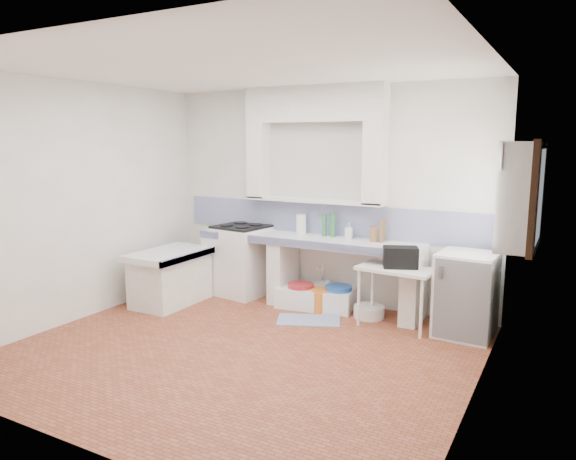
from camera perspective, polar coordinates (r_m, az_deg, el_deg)
The scene contains 36 objects.
floor at distance 5.58m, azimuth -5.04°, elevation -12.73°, with size 4.50×4.50×0.00m, color #974C33.
ceiling at distance 5.21m, azimuth -5.50°, elevation 17.08°, with size 4.50×4.50×0.00m, color white.
wall_back at distance 6.96m, azimuth 3.95°, elevation 3.64°, with size 4.50×4.50×0.00m, color white.
wall_front at distance 3.75m, azimuth -22.51°, elevation -2.15°, with size 4.50×4.50×0.00m, color white.
wall_left at distance 6.73m, azimuth -21.43°, elevation 2.80°, with size 4.50×4.50×0.00m, color white.
wall_right at distance 4.40m, azimuth 19.93°, elevation -0.36°, with size 4.50×4.50×0.00m, color white.
alcove_mass at distance 6.86m, azimuth 2.84°, elevation 13.39°, with size 1.90×0.25×0.45m, color white.
window_frame at distance 5.53m, azimuth 23.76°, elevation 3.42°, with size 0.35×0.86×1.06m, color #351D11.
lace_valance at distance 5.53m, azimuth 22.51°, elevation 7.45°, with size 0.01×0.84×0.24m, color white.
counter_slab at distance 6.81m, azimuth 2.08°, elevation -1.07°, with size 3.00×0.60×0.08m, color white.
counter_lip at distance 6.56m, azimuth 0.99°, elevation -1.46°, with size 3.00×0.04×0.10m, color navy.
counter_pier_left at distance 7.61m, azimuth -7.43°, elevation -3.46°, with size 0.20×0.55×0.82m, color white.
counter_pier_mid at distance 7.06m, azimuth -0.49°, elevation -4.41°, with size 0.20×0.55×0.82m, color white.
counter_pier_right at distance 6.43m, azimuth 13.36°, elevation -6.09°, with size 0.20×0.55×0.82m, color white.
peninsula_top at distance 7.07m, azimuth -12.59°, elevation -2.54°, with size 0.70×1.10×0.08m, color white.
peninsula_base at distance 7.15m, azimuth -12.49°, elevation -5.29°, with size 0.60×1.00×0.62m, color white.
peninsula_lip at distance 6.86m, azimuth -10.51°, elevation -2.84°, with size 0.04×1.10×0.10m, color navy.
backsplash at distance 6.98m, azimuth 3.87°, elevation 1.18°, with size 4.27×0.03×0.40m, color navy.
stove at distance 7.39m, azimuth -5.00°, elevation -3.34°, with size 0.66×0.64×0.94m, color white.
sink at distance 6.89m, azimuth 3.07°, elevation -7.31°, with size 0.97×0.52×0.23m, color white.
side_table at distance 6.21m, azimuth 11.48°, elevation -7.12°, with size 0.84×0.47×0.04m, color white.
fridge at distance 6.13m, azimuth 18.60°, elevation -6.59°, with size 0.60×0.60×0.92m, color white.
bucket_red at distance 6.85m, azimuth 1.39°, elevation -7.05°, with size 0.34×0.34×0.31m, color #B0232B.
bucket_orange at distance 6.74m, azimuth 3.62°, elevation -7.51°, with size 0.30×0.30×0.28m, color orange.
bucket_blue at distance 6.76m, azimuth 5.43°, elevation -7.31°, with size 0.34×0.34×0.32m, color #2053B0.
basin_white at distance 6.57m, azimuth 8.70°, elevation -8.66°, with size 0.37×0.37×0.14m, color white.
water_bottle_a at distance 7.03m, azimuth 3.84°, elevation -6.68°, with size 0.08×0.08×0.30m, color silver.
water_bottle_b at distance 7.00m, azimuth 4.34°, elevation -6.63°, with size 0.09×0.09×0.33m, color silver.
black_bag at distance 6.10m, azimuth 12.00°, elevation -2.89°, with size 0.38×0.22×0.24m, color black.
green_bottle_a at distance 6.84m, azimuth 3.93°, elevation 0.51°, with size 0.06×0.06×0.28m, color #2C713F.
green_bottle_b at distance 6.79m, azimuth 4.84°, elevation 0.56°, with size 0.07×0.07×0.31m, color #2C713F.
knife_block at distance 6.54m, azimuth 9.21°, elevation -0.45°, with size 0.09×0.07×0.18m, color #91603A.
cutting_board at distance 6.56m, azimuth 10.15°, elevation -0.08°, with size 0.02×0.20×0.27m, color #91603A.
paper_towel at distance 6.98m, azimuth 1.43°, elevation 0.63°, with size 0.13×0.13×0.26m, color white.
soap_bottle at distance 6.71m, azimuth 6.59°, elevation -0.07°, with size 0.09×0.09×0.20m, color white.
rug at distance 6.41m, azimuth 2.23°, elevation -9.65°, with size 0.74×0.42×0.01m, color #324783.
Camera 1 is at (2.88, -4.29, 2.11)m, focal length 33.08 mm.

